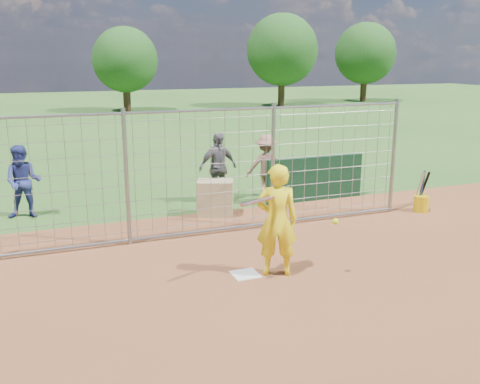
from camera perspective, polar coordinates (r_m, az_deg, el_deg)
name	(u,v)px	position (r m, az deg, el deg)	size (l,w,h in m)	color
ground	(241,271)	(9.09, 0.09, -8.38)	(100.00, 100.00, 0.00)	#2D591E
infield_dirt	(334,362)	(6.69, 10.03, -17.47)	(18.00, 18.00, 0.00)	brown
home_plate	(245,274)	(8.91, 0.56, -8.78)	(0.43, 0.43, 0.02)	silver
dugout_wall	(315,178)	(13.44, 7.96, 1.45)	(2.60, 0.20, 1.10)	#11381E
batter	(277,220)	(8.65, 3.94, -3.05)	(0.68, 0.45, 1.86)	yellow
bystander_a	(23,182)	(12.69, -22.11, 1.00)	(0.79, 0.62, 1.63)	navy
bystander_b	(218,168)	(13.03, -2.37, 2.62)	(1.02, 0.43, 1.75)	#5D5C61
bystander_c	(266,166)	(13.66, 2.82, 2.83)	(1.03, 0.59, 1.60)	#996553
equipment_bin	(215,198)	(12.07, -2.66, -0.63)	(0.80, 0.55, 0.80)	tan
equipment_in_play	(280,205)	(8.32, 4.27, -1.42)	(1.62, 0.54, 0.48)	silver
bucket_with_bats	(421,201)	(13.05, 18.77, -0.95)	(0.34, 0.39, 0.98)	#DBB20B
backstop_fence	(203,174)	(10.51, -3.92, 1.93)	(9.08, 0.08, 2.60)	gray
tree_line	(126,53)	(36.46, -12.03, 14.29)	(44.66, 6.72, 6.48)	#3F2B19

